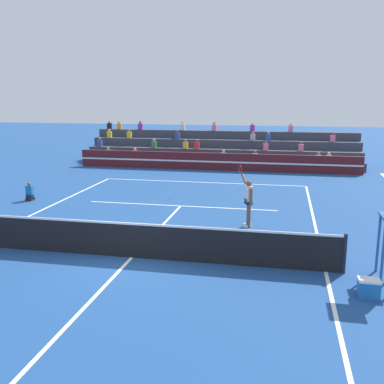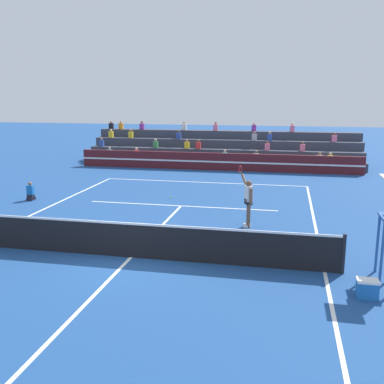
{
  "view_description": "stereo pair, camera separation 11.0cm",
  "coord_description": "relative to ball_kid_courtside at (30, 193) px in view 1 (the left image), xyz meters",
  "views": [
    {
      "loc": [
        4.23,
        -11.89,
        4.67
      ],
      "look_at": [
        0.93,
        4.32,
        1.1
      ],
      "focal_mm": 42.0,
      "sensor_mm": 36.0,
      "label": 1
    },
    {
      "loc": [
        4.34,
        -11.87,
        4.67
      ],
      "look_at": [
        0.93,
        4.32,
        1.1
      ],
      "focal_mm": 42.0,
      "sensor_mm": 36.0,
      "label": 2
    }
  ],
  "objects": [
    {
      "name": "ground_plane",
      "position": [
        6.94,
        -6.09,
        -0.33
      ],
      "size": [
        120.0,
        120.0,
        0.0
      ],
      "primitive_type": "plane",
      "color": "navy"
    },
    {
      "name": "bleacher_stand",
      "position": [
        6.93,
        13.22,
        0.5
      ],
      "size": [
        18.63,
        3.8,
        2.83
      ],
      "color": "#383D4C",
      "rests_on": "ground"
    },
    {
      "name": "equipment_cooler",
      "position": [
        13.29,
        -7.5,
        -0.1
      ],
      "size": [
        0.5,
        0.38,
        0.45
      ],
      "color": "#1E66B2",
      "rests_on": "ground"
    },
    {
      "name": "tennis_player",
      "position": [
        10.02,
        -2.18,
        0.65
      ],
      "size": [
        0.68,
        1.3,
        2.19
      ],
      "color": "brown",
      "rests_on": "ground"
    },
    {
      "name": "tennis_ball",
      "position": [
        6.11,
        1.75,
        -0.3
      ],
      "size": [
        0.07,
        0.07,
        0.07
      ],
      "primitive_type": "sphere",
      "color": "#C6DB33",
      "rests_on": "ground"
    },
    {
      "name": "court_lines",
      "position": [
        6.94,
        -6.09,
        -0.33
      ],
      "size": [
        11.1,
        23.9,
        0.01
      ],
      "color": "white",
      "rests_on": "ground"
    },
    {
      "name": "ball_kid_courtside",
      "position": [
        0.0,
        0.0,
        0.0
      ],
      "size": [
        0.3,
        0.36,
        0.84
      ],
      "color": "black",
      "rests_on": "ground"
    },
    {
      "name": "sponsor_banner_wall",
      "position": [
        6.94,
        10.05,
        0.22
      ],
      "size": [
        18.0,
        0.26,
        1.1
      ],
      "color": "#51191E",
      "rests_on": "ground"
    },
    {
      "name": "tennis_net",
      "position": [
        6.94,
        -6.09,
        0.21
      ],
      "size": [
        12.0,
        0.1,
        1.1
      ],
      "color": "black",
      "rests_on": "ground"
    }
  ]
}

